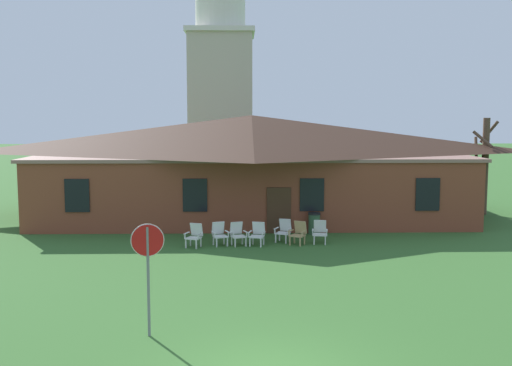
{
  "coord_description": "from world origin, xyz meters",
  "views": [
    {
      "loc": [
        -0.55,
        -12.0,
        5.38
      ],
      "look_at": [
        -0.04,
        9.14,
        2.99
      ],
      "focal_mm": 42.9,
      "sensor_mm": 36.0,
      "label": 1
    }
  ],
  "objects_px": {
    "lawn_chair_near_door": "(219,233)",
    "lawn_chair_far_side": "(299,232)",
    "lawn_chair_middle": "(258,233)",
    "trash_bin": "(314,223)",
    "lawn_chair_right_end": "(284,230)",
    "lawn_chair_under_eave": "(320,231)",
    "stop_sign": "(148,256)",
    "lawn_chair_left_end": "(238,233)",
    "lawn_chair_by_porch": "(195,235)"
  },
  "relations": [
    {
      "from": "lawn_chair_near_door",
      "to": "lawn_chair_left_end",
      "type": "distance_m",
      "value": 0.75
    },
    {
      "from": "trash_bin",
      "to": "stop_sign",
      "type": "bearing_deg",
      "value": -113.73
    },
    {
      "from": "lawn_chair_far_side",
      "to": "trash_bin",
      "type": "relative_size",
      "value": 0.98
    },
    {
      "from": "lawn_chair_near_door",
      "to": "lawn_chair_right_end",
      "type": "distance_m",
      "value": 2.78
    },
    {
      "from": "lawn_chair_middle",
      "to": "lawn_chair_far_side",
      "type": "height_order",
      "value": "same"
    },
    {
      "from": "stop_sign",
      "to": "lawn_chair_under_eave",
      "type": "bearing_deg",
      "value": 62.58
    },
    {
      "from": "stop_sign",
      "to": "lawn_chair_right_end",
      "type": "distance_m",
      "value": 11.83
    },
    {
      "from": "lawn_chair_middle",
      "to": "lawn_chair_under_eave",
      "type": "bearing_deg",
      "value": 7.71
    },
    {
      "from": "lawn_chair_under_eave",
      "to": "trash_bin",
      "type": "relative_size",
      "value": 0.98
    },
    {
      "from": "stop_sign",
      "to": "lawn_chair_left_end",
      "type": "bearing_deg",
      "value": 78.54
    },
    {
      "from": "stop_sign",
      "to": "lawn_chair_far_side",
      "type": "xyz_separation_m",
      "value": [
        4.62,
        10.46,
        -1.48
      ]
    },
    {
      "from": "lawn_chair_middle",
      "to": "trash_bin",
      "type": "relative_size",
      "value": 0.98
    },
    {
      "from": "lawn_chair_left_end",
      "to": "lawn_chair_right_end",
      "type": "height_order",
      "value": "same"
    },
    {
      "from": "stop_sign",
      "to": "trash_bin",
      "type": "height_order",
      "value": "stop_sign"
    },
    {
      "from": "lawn_chair_near_door",
      "to": "lawn_chair_far_side",
      "type": "height_order",
      "value": "same"
    },
    {
      "from": "lawn_chair_near_door",
      "to": "lawn_chair_under_eave",
      "type": "xyz_separation_m",
      "value": [
        4.2,
        0.3,
        0.0
      ]
    },
    {
      "from": "lawn_chair_right_end",
      "to": "lawn_chair_under_eave",
      "type": "bearing_deg",
      "value": -12.68
    },
    {
      "from": "lawn_chair_near_door",
      "to": "lawn_chair_right_end",
      "type": "bearing_deg",
      "value": 13.25
    },
    {
      "from": "lawn_chair_near_door",
      "to": "lawn_chair_right_end",
      "type": "xyz_separation_m",
      "value": [
        2.71,
        0.64,
        0.0
      ]
    },
    {
      "from": "lawn_chair_near_door",
      "to": "lawn_chair_middle",
      "type": "distance_m",
      "value": 1.58
    },
    {
      "from": "stop_sign",
      "to": "lawn_chair_middle",
      "type": "height_order",
      "value": "stop_sign"
    },
    {
      "from": "lawn_chair_middle",
      "to": "trash_bin",
      "type": "bearing_deg",
      "value": 40.78
    },
    {
      "from": "lawn_chair_right_end",
      "to": "stop_sign",
      "type": "bearing_deg",
      "value": -110.18
    },
    {
      "from": "lawn_chair_left_end",
      "to": "lawn_chair_under_eave",
      "type": "distance_m",
      "value": 3.46
    },
    {
      "from": "lawn_chair_by_porch",
      "to": "trash_bin",
      "type": "height_order",
      "value": "trash_bin"
    },
    {
      "from": "lawn_chair_by_porch",
      "to": "lawn_chair_far_side",
      "type": "relative_size",
      "value": 1.0
    },
    {
      "from": "lawn_chair_right_end",
      "to": "trash_bin",
      "type": "xyz_separation_m",
      "value": [
        1.48,
        1.56,
        -0.0
      ]
    },
    {
      "from": "lawn_chair_by_porch",
      "to": "lawn_chair_left_end",
      "type": "bearing_deg",
      "value": 9.01
    },
    {
      "from": "lawn_chair_far_side",
      "to": "lawn_chair_middle",
      "type": "bearing_deg",
      "value": -175.33
    },
    {
      "from": "stop_sign",
      "to": "lawn_chair_far_side",
      "type": "relative_size",
      "value": 2.9
    },
    {
      "from": "lawn_chair_right_end",
      "to": "lawn_chair_far_side",
      "type": "relative_size",
      "value": 1.0
    },
    {
      "from": "stop_sign",
      "to": "lawn_chair_under_eave",
      "type": "height_order",
      "value": "stop_sign"
    },
    {
      "from": "lawn_chair_far_side",
      "to": "lawn_chair_under_eave",
      "type": "height_order",
      "value": "same"
    },
    {
      "from": "lawn_chair_near_door",
      "to": "lawn_chair_under_eave",
      "type": "height_order",
      "value": "same"
    },
    {
      "from": "lawn_chair_right_end",
      "to": "lawn_chair_far_side",
      "type": "bearing_deg",
      "value": -43.73
    },
    {
      "from": "stop_sign",
      "to": "lawn_chair_far_side",
      "type": "height_order",
      "value": "stop_sign"
    },
    {
      "from": "lawn_chair_near_door",
      "to": "lawn_chair_right_end",
      "type": "relative_size",
      "value": 1.0
    },
    {
      "from": "stop_sign",
      "to": "lawn_chair_right_end",
      "type": "relative_size",
      "value": 2.9
    },
    {
      "from": "lawn_chair_near_door",
      "to": "lawn_chair_far_side",
      "type": "xyz_separation_m",
      "value": [
        3.28,
        0.09,
        0.0
      ]
    },
    {
      "from": "lawn_chair_left_end",
      "to": "trash_bin",
      "type": "bearing_deg",
      "value": 33.04
    },
    {
      "from": "stop_sign",
      "to": "trash_bin",
      "type": "distance_m",
      "value": 13.82
    },
    {
      "from": "trash_bin",
      "to": "lawn_chair_far_side",
      "type": "bearing_deg",
      "value": -113.16
    },
    {
      "from": "lawn_chair_right_end",
      "to": "lawn_chair_by_porch",
      "type": "bearing_deg",
      "value": -165.65
    },
    {
      "from": "lawn_chair_under_eave",
      "to": "trash_bin",
      "type": "distance_m",
      "value": 1.9
    },
    {
      "from": "lawn_chair_left_end",
      "to": "lawn_chair_near_door",
      "type": "bearing_deg",
      "value": 177.51
    },
    {
      "from": "lawn_chair_middle",
      "to": "lawn_chair_far_side",
      "type": "relative_size",
      "value": 1.0
    },
    {
      "from": "lawn_chair_by_porch",
      "to": "lawn_chair_right_end",
      "type": "height_order",
      "value": "same"
    },
    {
      "from": "lawn_chair_near_door",
      "to": "lawn_chair_left_end",
      "type": "bearing_deg",
      "value": -2.49
    },
    {
      "from": "lawn_chair_by_porch",
      "to": "trash_bin",
      "type": "relative_size",
      "value": 0.98
    },
    {
      "from": "lawn_chair_right_end",
      "to": "lawn_chair_far_side",
      "type": "height_order",
      "value": "same"
    }
  ]
}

